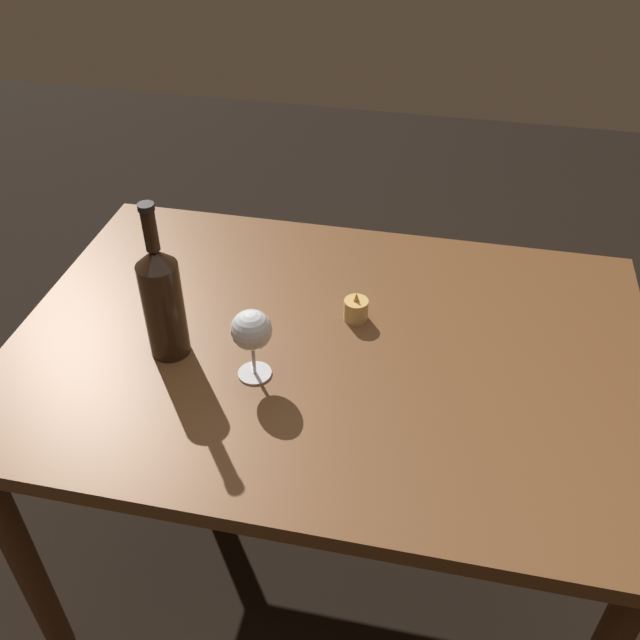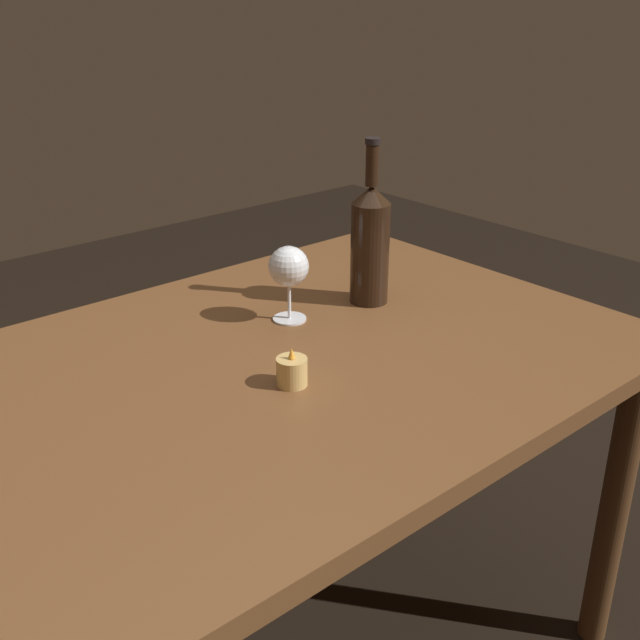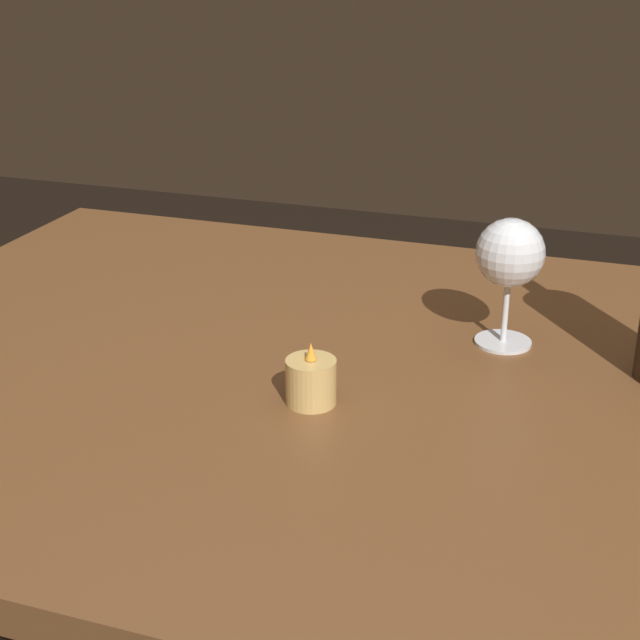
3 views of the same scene
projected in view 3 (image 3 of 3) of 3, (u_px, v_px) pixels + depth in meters
dining_table at (372, 442)px, 1.07m from camera, size 1.30×0.90×0.74m
wine_glass_left at (510, 256)px, 1.06m from camera, size 0.08×0.08×0.15m
votive_candle at (311, 383)px, 0.96m from camera, size 0.05×0.05×0.07m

